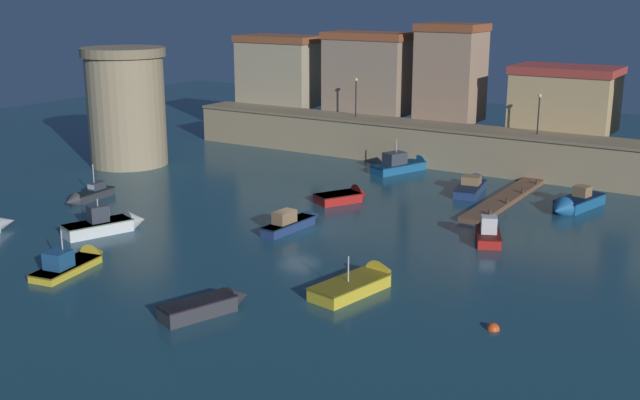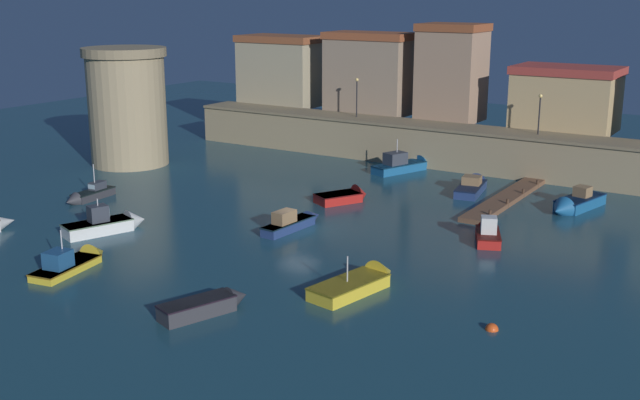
{
  "view_description": "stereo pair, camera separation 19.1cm",
  "coord_description": "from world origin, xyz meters",
  "px_view_note": "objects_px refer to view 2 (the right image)",
  "views": [
    {
      "loc": [
        28.21,
        -41.97,
        15.59
      ],
      "look_at": [
        0.0,
        2.71,
        1.44
      ],
      "focal_mm": 44.23,
      "sensor_mm": 36.0,
      "label": 1
    },
    {
      "loc": [
        28.37,
        -41.86,
        15.59
      ],
      "look_at": [
        0.0,
        2.71,
        1.44
      ],
      "focal_mm": 44.23,
      "sensor_mm": 36.0,
      "label": 2
    }
  ],
  "objects_px": {
    "moored_boat_1": "(88,195)",
    "moored_boat_9": "(488,232)",
    "moored_boat_5": "(473,185)",
    "moored_boat_11": "(76,261)",
    "moored_boat_3": "(574,204)",
    "moored_boat_4": "(362,282)",
    "moored_boat_10": "(406,164)",
    "mooring_buoy_0": "(492,330)",
    "moored_boat_2": "(347,196)",
    "moored_boat_8": "(294,222)",
    "quay_lamp_0": "(357,91)",
    "moored_boat_6": "(208,305)",
    "moored_boat_0": "(109,224)",
    "quay_lamp_1": "(540,108)",
    "fortress_tower": "(127,106)"
  },
  "relations": [
    {
      "from": "moored_boat_3",
      "to": "moored_boat_4",
      "type": "bearing_deg",
      "value": -0.67
    },
    {
      "from": "mooring_buoy_0",
      "to": "moored_boat_4",
      "type": "bearing_deg",
      "value": 170.23
    },
    {
      "from": "moored_boat_9",
      "to": "moored_boat_3",
      "type": "bearing_deg",
      "value": -39.23
    },
    {
      "from": "moored_boat_0",
      "to": "moored_boat_11",
      "type": "xyz_separation_m",
      "value": [
        3.65,
        -5.97,
        -0.16
      ]
    },
    {
      "from": "moored_boat_4",
      "to": "moored_boat_10",
      "type": "xyz_separation_m",
      "value": [
        -10.8,
        26.9,
        0.19
      ]
    },
    {
      "from": "moored_boat_3",
      "to": "moored_boat_8",
      "type": "relative_size",
      "value": 1.07
    },
    {
      "from": "moored_boat_2",
      "to": "moored_boat_5",
      "type": "distance_m",
      "value": 10.74
    },
    {
      "from": "moored_boat_0",
      "to": "moored_boat_1",
      "type": "relative_size",
      "value": 1.24
    },
    {
      "from": "moored_boat_2",
      "to": "moored_boat_8",
      "type": "relative_size",
      "value": 0.78
    },
    {
      "from": "fortress_tower",
      "to": "moored_boat_8",
      "type": "xyz_separation_m",
      "value": [
        24.16,
        -8.71,
        -4.88
      ]
    },
    {
      "from": "quay_lamp_0",
      "to": "moored_boat_2",
      "type": "height_order",
      "value": "quay_lamp_0"
    },
    {
      "from": "moored_boat_9",
      "to": "moored_boat_6",
      "type": "bearing_deg",
      "value": 134.57
    },
    {
      "from": "moored_boat_3",
      "to": "moored_boat_9",
      "type": "xyz_separation_m",
      "value": [
        -2.77,
        -10.11,
        -0.0
      ]
    },
    {
      "from": "quay_lamp_1",
      "to": "moored_boat_10",
      "type": "height_order",
      "value": "quay_lamp_1"
    },
    {
      "from": "fortress_tower",
      "to": "moored_boat_2",
      "type": "relative_size",
      "value": 2.33
    },
    {
      "from": "fortress_tower",
      "to": "moored_boat_4",
      "type": "bearing_deg",
      "value": -25.28
    },
    {
      "from": "quay_lamp_0",
      "to": "moored_boat_8",
      "type": "relative_size",
      "value": 0.64
    },
    {
      "from": "moored_boat_1",
      "to": "moored_boat_9",
      "type": "relative_size",
      "value": 1.07
    },
    {
      "from": "moored_boat_1",
      "to": "moored_boat_8",
      "type": "distance_m",
      "value": 17.61
    },
    {
      "from": "moored_boat_8",
      "to": "moored_boat_10",
      "type": "height_order",
      "value": "moored_boat_10"
    },
    {
      "from": "fortress_tower",
      "to": "quay_lamp_1",
      "type": "distance_m",
      "value": 36.32
    },
    {
      "from": "moored_boat_4",
      "to": "mooring_buoy_0",
      "type": "relative_size",
      "value": 9.65
    },
    {
      "from": "moored_boat_4",
      "to": "moored_boat_6",
      "type": "bearing_deg",
      "value": 156.24
    },
    {
      "from": "moored_boat_8",
      "to": "mooring_buoy_0",
      "type": "bearing_deg",
      "value": -112.44
    },
    {
      "from": "moored_boat_1",
      "to": "moored_boat_5",
      "type": "relative_size",
      "value": 0.76
    },
    {
      "from": "fortress_tower",
      "to": "moored_boat_0",
      "type": "relative_size",
      "value": 1.83
    },
    {
      "from": "moored_boat_1",
      "to": "moored_boat_6",
      "type": "xyz_separation_m",
      "value": [
        21.94,
        -11.8,
        0.04
      ]
    },
    {
      "from": "quay_lamp_0",
      "to": "mooring_buoy_0",
      "type": "height_order",
      "value": "quay_lamp_0"
    },
    {
      "from": "moored_boat_1",
      "to": "quay_lamp_0",
      "type": "bearing_deg",
      "value": 156.92
    },
    {
      "from": "quay_lamp_0",
      "to": "moored_boat_0",
      "type": "distance_m",
      "value": 31.18
    },
    {
      "from": "moored_boat_5",
      "to": "moored_boat_11",
      "type": "distance_m",
      "value": 31.97
    },
    {
      "from": "quay_lamp_1",
      "to": "moored_boat_8",
      "type": "relative_size",
      "value": 0.59
    },
    {
      "from": "quay_lamp_1",
      "to": "quay_lamp_0",
      "type": "bearing_deg",
      "value": 180.0
    },
    {
      "from": "moored_boat_10",
      "to": "mooring_buoy_0",
      "type": "distance_m",
      "value": 33.84
    },
    {
      "from": "moored_boat_0",
      "to": "moored_boat_5",
      "type": "xyz_separation_m",
      "value": [
        16.28,
        23.4,
        -0.1
      ]
    },
    {
      "from": "quay_lamp_1",
      "to": "moored_boat_1",
      "type": "bearing_deg",
      "value": -135.71
    },
    {
      "from": "moored_boat_4",
      "to": "moored_boat_11",
      "type": "distance_m",
      "value": 16.76
    },
    {
      "from": "moored_boat_6",
      "to": "mooring_buoy_0",
      "type": "height_order",
      "value": "moored_boat_6"
    },
    {
      "from": "moored_boat_1",
      "to": "quay_lamp_1",
      "type": "bearing_deg",
      "value": 129.98
    },
    {
      "from": "quay_lamp_1",
      "to": "moored_boat_11",
      "type": "bearing_deg",
      "value": -112.75
    },
    {
      "from": "moored_boat_3",
      "to": "moored_boat_8",
      "type": "bearing_deg",
      "value": -31.65
    },
    {
      "from": "moored_boat_10",
      "to": "moored_boat_4",
      "type": "bearing_deg",
      "value": -137.6
    },
    {
      "from": "moored_boat_3",
      "to": "moored_boat_5",
      "type": "bearing_deg",
      "value": -86.82
    },
    {
      "from": "moored_boat_2",
      "to": "moored_boat_6",
      "type": "xyz_separation_m",
      "value": [
        5.1,
        -22.14,
        0.07
      ]
    },
    {
      "from": "moored_boat_10",
      "to": "mooring_buoy_0",
      "type": "bearing_deg",
      "value": -126.08
    },
    {
      "from": "quay_lamp_0",
      "to": "moored_boat_10",
      "type": "distance_m",
      "value": 9.83
    },
    {
      "from": "moored_boat_9",
      "to": "moored_boat_11",
      "type": "xyz_separation_m",
      "value": [
        -18.25,
        -17.79,
        -0.11
      ]
    },
    {
      "from": "quay_lamp_1",
      "to": "moored_boat_8",
      "type": "height_order",
      "value": "quay_lamp_1"
    },
    {
      "from": "moored_boat_1",
      "to": "moored_boat_0",
      "type": "bearing_deg",
      "value": 52.79
    },
    {
      "from": "quay_lamp_0",
      "to": "moored_boat_4",
      "type": "xyz_separation_m",
      "value": [
        17.99,
        -30.6,
        -5.79
      ]
    }
  ]
}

